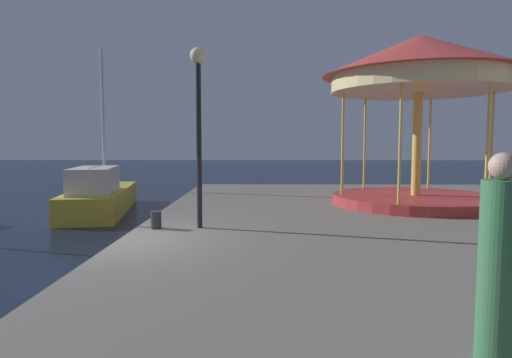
# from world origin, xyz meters

# --- Properties ---
(ground_plane) EXTENTS (120.00, 120.00, 0.00)m
(ground_plane) POSITION_xyz_m (0.00, 0.00, 0.00)
(ground_plane) COLOR black
(quay_dock) EXTENTS (14.46, 23.20, 0.80)m
(quay_dock) POSITION_xyz_m (7.23, 0.00, 0.40)
(quay_dock) COLOR slate
(quay_dock) RESTS_ON ground
(sailboat_yellow) EXTENTS (3.08, 6.74, 6.56)m
(sailboat_yellow) POSITION_xyz_m (-3.45, 8.08, 0.70)
(sailboat_yellow) COLOR gold
(sailboat_yellow) RESTS_ON ground
(carousel) EXTENTS (5.95, 5.95, 5.25)m
(carousel) POSITION_xyz_m (7.76, 5.02, 4.70)
(carousel) COLOR #B23333
(carousel) RESTS_ON quay_dock
(lamp_post_mid_promenade) EXTENTS (0.36, 0.36, 4.07)m
(lamp_post_mid_promenade) POSITION_xyz_m (1.48, 1.16, 3.60)
(lamp_post_mid_promenade) COLOR black
(lamp_post_mid_promenade) RESTS_ON quay_dock
(bollard_south) EXTENTS (0.24, 0.24, 0.40)m
(bollard_south) POSITION_xyz_m (0.49, 1.04, 1.00)
(bollard_south) COLOR #2D2D33
(bollard_south) RESTS_ON quay_dock
(person_by_the_water) EXTENTS (0.34, 0.34, 1.87)m
(person_by_the_water) POSITION_xyz_m (5.00, -4.89, 1.68)
(person_by_the_water) COLOR #387247
(person_by_the_water) RESTS_ON quay_dock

